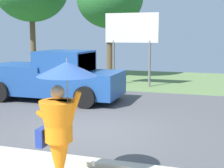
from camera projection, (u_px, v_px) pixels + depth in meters
ground_plane at (118, 108)px, 11.02m from camera, size 40.00×22.00×0.20m
monk_pedestrian at (61, 124)px, 4.98m from camera, size 1.04×0.93×2.13m
pickup_truck at (54, 77)px, 12.06m from camera, size 5.20×2.28×1.88m
roadside_billboard at (132, 33)px, 15.12m from camera, size 2.60×0.12×3.50m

